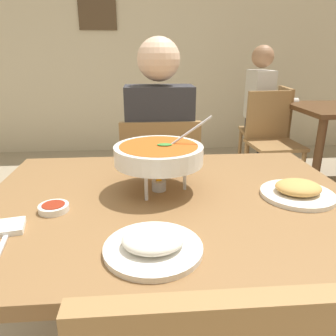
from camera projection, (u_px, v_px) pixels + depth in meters
name	position (u px, v px, depth m)	size (l,w,h in m)	color
cafe_rear_partition	(147.00, 30.00, 3.96)	(10.00, 0.10, 3.00)	beige
picture_frame_hung	(97.00, 4.00, 3.77)	(0.44, 0.03, 0.56)	#4C3823
dining_table_main	(171.00, 227.00, 1.12)	(1.24, 0.94, 0.78)	brown
chair_diner_main	(160.00, 185.00, 1.88)	(0.44, 0.44, 0.90)	olive
diner_main	(159.00, 144.00, 1.83)	(0.40, 0.45, 1.31)	#2D2D38
curry_bowl	(159.00, 155.00, 1.09)	(0.33, 0.30, 0.26)	silver
rice_plate	(153.00, 244.00, 0.78)	(0.24, 0.24, 0.06)	white
appetizer_plate	(298.00, 191.00, 1.08)	(0.24, 0.24, 0.06)	white
sauce_dish	(54.00, 208.00, 0.98)	(0.09, 0.09, 0.02)	white
napkin_folded	(0.00, 228.00, 0.87)	(0.12, 0.08, 0.02)	white
spoon_utensil	(5.00, 239.00, 0.83)	(0.01, 0.17, 0.01)	silver
chair_bg_left	(272.00, 125.00, 3.46)	(0.48, 0.48, 0.90)	olive
chair_bg_right	(271.00, 135.00, 3.04)	(0.47, 0.47, 0.90)	olive
patron_bg_left	(262.00, 102.00, 3.38)	(0.45, 0.40, 1.31)	#2D2D38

